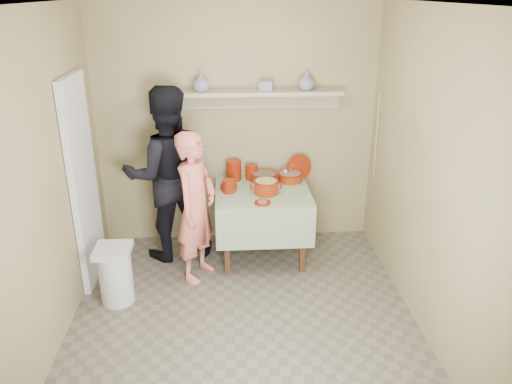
{
  "coord_description": "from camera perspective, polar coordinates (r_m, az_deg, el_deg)",
  "views": [
    {
      "loc": [
        -0.12,
        -3.5,
        2.69
      ],
      "look_at": [
        0.15,
        0.75,
        0.95
      ],
      "focal_mm": 35.0,
      "sensor_mm": 36.0,
      "label": 1
    }
  ],
  "objects": [
    {
      "name": "cazuela_meat_b",
      "position": [
        5.38,
        3.93,
        1.82
      ],
      "size": [
        0.28,
        0.28,
        0.1
      ],
      "color": "#6A1903",
      "rests_on": "serving_table"
    },
    {
      "name": "propped_lid",
      "position": [
        5.48,
        4.96,
        2.83
      ],
      "size": [
        0.29,
        0.14,
        0.28
      ],
      "primitive_type": "cylinder",
      "rotation": [
        1.42,
        0.0,
        0.28
      ],
      "color": "#6D1100",
      "rests_on": "serving_table"
    },
    {
      "name": "empty_bowl",
      "position": [
        5.18,
        -3.14,
        0.61
      ],
      "size": [
        0.18,
        0.18,
        0.05
      ],
      "primitive_type": "cylinder",
      "color": "#6D1100",
      "rests_on": "serving_table"
    },
    {
      "name": "trash_bin",
      "position": [
        4.77,
        -15.74,
        -9.03
      ],
      "size": [
        0.32,
        0.32,
        0.56
      ],
      "color": "silver",
      "rests_on": "ground"
    },
    {
      "name": "wall_shelf",
      "position": [
        5.27,
        -0.09,
        11.07
      ],
      "size": [
        1.8,
        0.25,
        0.21
      ],
      "color": "tan",
      "rests_on": "room_shell"
    },
    {
      "name": "ladle",
      "position": [
        5.37,
        3.42,
        2.36
      ],
      "size": [
        0.08,
        0.26,
        0.19
      ],
      "color": "silver",
      "rests_on": "cazuela_meat_b"
    },
    {
      "name": "electrical_cord",
      "position": [
        5.43,
        13.61,
        6.19
      ],
      "size": [
        0.01,
        0.05,
        0.9
      ],
      "color": "silver",
      "rests_on": "wall_shelf"
    },
    {
      "name": "ceramic_box",
      "position": [
        5.23,
        1.23,
        12.05
      ],
      "size": [
        0.16,
        0.14,
        0.1
      ],
      "primitive_type": "cube",
      "rotation": [
        0.0,
        0.0,
        -0.33
      ],
      "color": "navy",
      "rests_on": "wall_shelf"
    },
    {
      "name": "vase_right",
      "position": [
        5.27,
        5.77,
        12.52
      ],
      "size": [
        0.23,
        0.23,
        0.19
      ],
      "primitive_type": "imported",
      "rotation": [
        0.0,
        0.0,
        -0.39
      ],
      "color": "navy",
      "rests_on": "wall_shelf"
    },
    {
      "name": "vase_left",
      "position": [
        5.19,
        -6.3,
        12.33
      ],
      "size": [
        0.21,
        0.21,
        0.18
      ],
      "primitive_type": "imported",
      "rotation": [
        0.0,
        0.0,
        0.2
      ],
      "color": "navy",
      "rests_on": "wall_shelf"
    },
    {
      "name": "cazuela_rice",
      "position": [
        5.03,
        1.15,
        0.7
      ],
      "size": [
        0.33,
        0.25,
        0.14
      ],
      "color": "#6A1903",
      "rests_on": "serving_table"
    },
    {
      "name": "room_shell",
      "position": [
        3.67,
        -1.59,
        5.07
      ],
      "size": [
        3.04,
        3.54,
        2.62
      ],
      "color": "#9A8E5E",
      "rests_on": "ground"
    },
    {
      "name": "serving_table",
      "position": [
        5.22,
        0.72,
        -0.91
      ],
      "size": [
        0.97,
        0.97,
        0.76
      ],
      "color": "#4C2D16",
      "rests_on": "ground"
    },
    {
      "name": "plate_stack_b",
      "position": [
        5.43,
        -0.52,
        2.29
      ],
      "size": [
        0.13,
        0.13,
        0.16
      ],
      "primitive_type": "cylinder",
      "color": "#6D1100",
      "rests_on": "serving_table"
    },
    {
      "name": "person_cook",
      "position": [
        4.82,
        -6.85,
        -1.75
      ],
      "size": [
        0.56,
        0.65,
        1.5
      ],
      "primitive_type": "imported",
      "rotation": [
        0.0,
        0.0,
        1.12
      ],
      "color": "#DF6D60",
      "rests_on": "ground"
    },
    {
      "name": "ground",
      "position": [
        4.42,
        -1.36,
        -15.29
      ],
      "size": [
        3.5,
        3.5,
        0.0
      ],
      "primitive_type": "plane",
      "color": "#655E4F",
      "rests_on": "ground"
    },
    {
      "name": "front_plate",
      "position": [
        4.83,
        0.74,
        -1.22
      ],
      "size": [
        0.16,
        0.16,
        0.03
      ],
      "color": "#6D1100",
      "rests_on": "serving_table"
    },
    {
      "name": "bowl_stack",
      "position": [
        5.08,
        -3.11,
        0.68
      ],
      "size": [
        0.13,
        0.13,
        0.13
      ],
      "primitive_type": "cylinder",
      "color": "#6D1100",
      "rests_on": "serving_table"
    },
    {
      "name": "plate_stack_a",
      "position": [
        5.4,
        -2.57,
        2.49
      ],
      "size": [
        0.16,
        0.16,
        0.22
      ],
      "primitive_type": "cylinder",
      "color": "#6D1100",
      "rests_on": "serving_table"
    },
    {
      "name": "cazuela_meat_a",
      "position": [
        5.36,
        0.92,
        1.78
      ],
      "size": [
        0.3,
        0.3,
        0.1
      ],
      "color": "#6A1903",
      "rests_on": "serving_table"
    },
    {
      "name": "tile_panel",
      "position": [
        4.95,
        -19.1,
        0.96
      ],
      "size": [
        0.06,
        0.7,
        2.0
      ],
      "primitive_type": "cube",
      "color": "silver",
      "rests_on": "ground"
    },
    {
      "name": "person_helper",
      "position": [
        5.21,
        -10.15,
        1.97
      ],
      "size": [
        1.03,
        0.88,
        1.84
      ],
      "primitive_type": "imported",
      "rotation": [
        0.0,
        0.0,
        -2.91
      ],
      "color": "black",
      "rests_on": "ground"
    }
  ]
}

